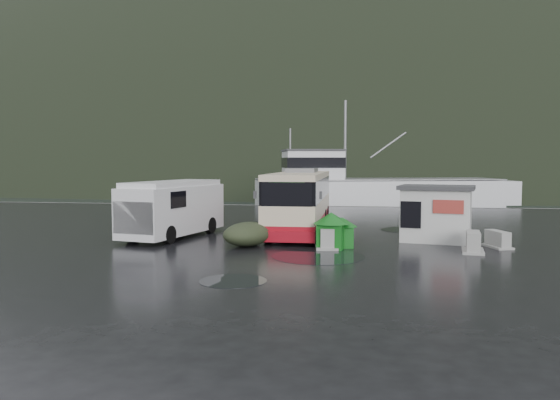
# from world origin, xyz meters

# --- Properties ---
(ground) EXTENTS (160.00, 160.00, 0.00)m
(ground) POSITION_xyz_m (0.00, 0.00, 0.00)
(ground) COLOR black
(ground) RESTS_ON ground
(harbor_water) EXTENTS (300.00, 180.00, 0.02)m
(harbor_water) POSITION_xyz_m (0.00, 110.00, 0.00)
(harbor_water) COLOR black
(harbor_water) RESTS_ON ground
(quay_edge) EXTENTS (160.00, 0.60, 1.50)m
(quay_edge) POSITION_xyz_m (0.00, 20.00, 0.00)
(quay_edge) COLOR #999993
(quay_edge) RESTS_ON ground
(headland) EXTENTS (780.00, 540.00, 570.00)m
(headland) POSITION_xyz_m (10.00, 250.00, 0.00)
(headland) COLOR black
(headland) RESTS_ON ground
(coach_bus) EXTENTS (3.06, 11.71, 3.30)m
(coach_bus) POSITION_xyz_m (1.14, 3.94, 0.00)
(coach_bus) COLOR beige
(coach_bus) RESTS_ON ground
(white_van) EXTENTS (3.57, 6.85, 2.73)m
(white_van) POSITION_xyz_m (-4.60, 0.32, 0.00)
(white_van) COLOR silver
(white_van) RESTS_ON ground
(waste_bin_left) EXTENTS (1.23, 1.23, 1.52)m
(waste_bin_left) POSITION_xyz_m (3.12, -2.07, 0.00)
(waste_bin_left) COLOR #116218
(waste_bin_left) RESTS_ON ground
(waste_bin_right) EXTENTS (1.04, 1.04, 1.28)m
(waste_bin_right) POSITION_xyz_m (3.56, -1.56, 0.00)
(waste_bin_right) COLOR #116218
(waste_bin_right) RESTS_ON ground
(dome_tent) EXTENTS (2.71, 3.12, 1.03)m
(dome_tent) POSITION_xyz_m (-0.48, -1.80, 0.00)
(dome_tent) COLOR #2C351F
(dome_tent) RESTS_ON ground
(ticket_kiosk) EXTENTS (3.73, 3.13, 2.55)m
(ticket_kiosk) POSITION_xyz_m (7.73, 0.82, 0.00)
(ticket_kiosk) COLOR silver
(ticket_kiosk) RESTS_ON ground
(jersey_barrier_a) EXTENTS (1.10, 1.88, 0.89)m
(jersey_barrier_a) POSITION_xyz_m (2.91, -1.85, 0.00)
(jersey_barrier_a) COLOR #999993
(jersey_barrier_a) RESTS_ON ground
(jersey_barrier_b) EXTENTS (1.06, 1.76, 0.83)m
(jersey_barrier_b) POSITION_xyz_m (8.81, -2.09, 0.00)
(jersey_barrier_b) COLOR #999993
(jersey_barrier_b) RESTS_ON ground
(jersey_barrier_c) EXTENTS (1.12, 1.58, 0.72)m
(jersey_barrier_c) POSITION_xyz_m (10.07, -0.71, 0.00)
(jersey_barrier_c) COLOR #999993
(jersey_barrier_c) RESTS_ON ground
(fishing_trawler) EXTENTS (27.79, 12.73, 10.87)m
(fishing_trawler) POSITION_xyz_m (5.74, 28.11, 0.00)
(fishing_trawler) COLOR silver
(fishing_trawler) RESTS_ON ground
(puddles) EXTENTS (8.77, 16.11, 0.01)m
(puddles) POSITION_xyz_m (3.69, -1.94, 0.00)
(puddles) COLOR black
(puddles) RESTS_ON ground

